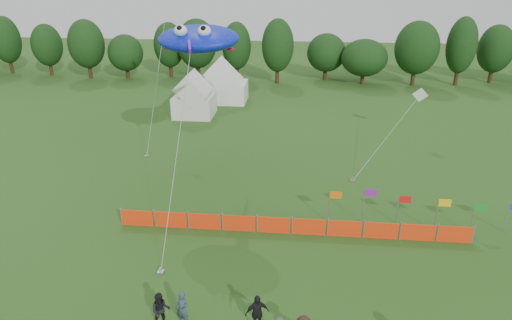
# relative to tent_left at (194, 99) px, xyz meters

# --- Properties ---
(treeline) EXTENTS (104.57, 8.78, 8.36)m
(treeline) POSITION_rel_tent_left_xyz_m (10.16, 15.81, 2.42)
(treeline) COLOR #382314
(treeline) RESTS_ON ground
(tent_left) EXTENTS (3.97, 3.97, 3.50)m
(tent_left) POSITION_rel_tent_left_xyz_m (0.00, 0.00, 0.00)
(tent_left) COLOR silver
(tent_left) RESTS_ON ground
(tent_right) EXTENTS (5.05, 4.04, 3.57)m
(tent_right) POSITION_rel_tent_left_xyz_m (2.15, 5.54, 0.03)
(tent_right) COLOR white
(tent_right) RESTS_ON ground
(barrier_fence) EXTENTS (19.90, 0.06, 1.00)m
(barrier_fence) POSITION_rel_tent_left_xyz_m (10.40, -21.46, -1.27)
(barrier_fence) COLOR #F6360D
(barrier_fence) RESTS_ON ground
(flag_row) EXTENTS (10.73, 0.78, 2.25)m
(flag_row) POSITION_rel_tent_left_xyz_m (17.65, -20.09, -0.39)
(flag_row) COLOR gray
(flag_row) RESTS_ON ground
(spectator_a) EXTENTS (0.69, 0.55, 1.66)m
(spectator_a) POSITION_rel_tent_left_xyz_m (6.05, -29.11, -0.94)
(spectator_a) COLOR #304050
(spectator_a) RESTS_ON ground
(spectator_b) EXTENTS (0.97, 0.85, 1.68)m
(spectator_b) POSITION_rel_tent_left_xyz_m (5.17, -29.28, -0.93)
(spectator_b) COLOR black
(spectator_b) RESTS_ON ground
(spectator_d) EXTENTS (1.11, 0.78, 1.74)m
(spectator_d) POSITION_rel_tent_left_xyz_m (9.18, -29.08, -0.90)
(spectator_d) COLOR black
(spectator_d) RESTS_ON ground
(stingray_kite) EXTENTS (6.66, 15.98, 11.14)m
(stingray_kite) POSITION_rel_tent_left_xyz_m (4.55, -16.65, 8.38)
(stingray_kite) COLOR #1127F2
(stingray_kite) RESTS_ON ground
(small_kite_white) EXTENTS (6.89, 9.05, 4.77)m
(small_kite_white) POSITION_rel_tent_left_xyz_m (19.04, -7.70, 1.27)
(small_kite_white) COLOR white
(small_kite_white) RESTS_ON ground
(small_kite_dark) EXTENTS (1.56, 7.42, 13.81)m
(small_kite_dark) POSITION_rel_tent_left_xyz_m (-0.88, -7.10, 5.78)
(small_kite_dark) COLOR black
(small_kite_dark) RESTS_ON ground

